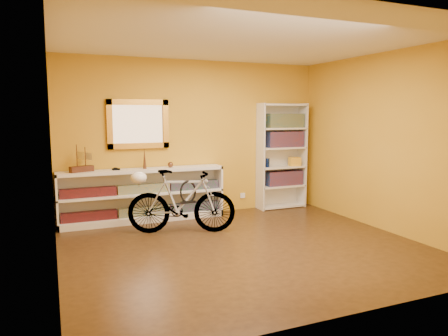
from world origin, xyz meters
name	(u,v)px	position (x,y,z in m)	size (l,w,h in m)	color
floor	(245,248)	(0.00, 0.00, -0.01)	(4.50, 4.00, 0.01)	black
ceiling	(246,40)	(0.00, 0.00, 2.60)	(4.50, 4.00, 0.01)	silver
back_wall	(194,138)	(0.00, 2.00, 1.30)	(4.50, 0.01, 2.60)	#BF8A1C
left_wall	(51,153)	(-2.25, 0.00, 1.30)	(0.01, 4.00, 2.60)	#BF8A1C
right_wall	(385,142)	(2.25, 0.00, 1.30)	(0.01, 4.00, 2.60)	#BF8A1C
gilt_mirror	(138,124)	(-0.95, 1.97, 1.55)	(0.98, 0.06, 0.78)	#9B681C
wall_socket	(243,196)	(0.90, 1.99, 0.25)	(0.09, 0.01, 0.09)	silver
console_unit	(144,195)	(-0.92, 1.81, 0.42)	(2.60, 0.35, 0.85)	silver
cd_row_lower	(144,211)	(-0.92, 1.79, 0.17)	(2.50, 0.13, 0.14)	black
cd_row_upper	(144,189)	(-0.92, 1.79, 0.54)	(2.50, 0.13, 0.14)	#1B527A
model_ship	(81,158)	(-1.84, 1.81, 1.06)	(0.35, 0.13, 0.41)	#3A1B10
toy_car	(116,170)	(-1.34, 1.81, 0.85)	(0.00, 0.00, 0.00)	black
bronze_ornament	(145,158)	(-0.89, 1.81, 1.02)	(0.06, 0.06, 0.33)	brown
decorative_orb	(170,165)	(-0.48, 1.81, 0.89)	(0.09, 0.09, 0.09)	brown
bookcase	(282,156)	(1.61, 1.84, 0.95)	(0.90, 0.30, 1.90)	silver
book_row_a	(284,178)	(1.66, 1.84, 0.55)	(0.70, 0.22, 0.26)	maroon
book_row_b	(284,139)	(1.66, 1.84, 1.25)	(0.70, 0.22, 0.28)	maroon
book_row_c	(285,121)	(1.66, 1.84, 1.59)	(0.70, 0.22, 0.25)	navy
travel_mug	(268,163)	(1.31, 1.82, 0.84)	(0.07, 0.07, 0.16)	navy
red_tin	(272,122)	(1.41, 1.87, 1.56)	(0.15, 0.15, 0.20)	maroon
yellow_bag	(295,162)	(1.86, 1.80, 0.84)	(0.20, 0.13, 0.16)	gold
bicycle	(182,201)	(-0.55, 0.95, 0.46)	(1.57, 0.41, 0.93)	silver
helmet	(139,178)	(-1.12, 1.15, 0.81)	(0.23, 0.22, 0.17)	white
u_lock	(188,192)	(-0.47, 0.92, 0.60)	(0.24, 0.24, 0.03)	black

